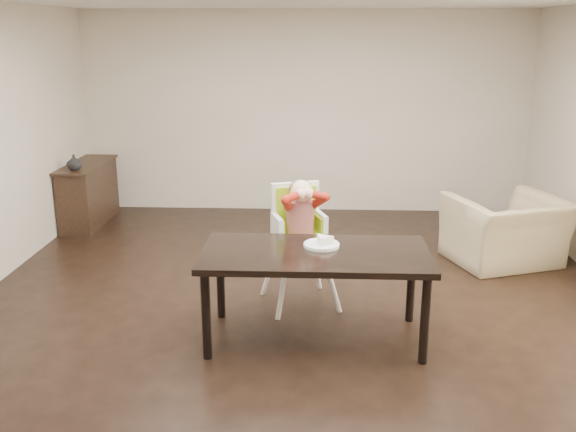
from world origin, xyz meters
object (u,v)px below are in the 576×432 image
at_px(dining_table, 315,261).
at_px(armchair, 507,220).
at_px(sideboard, 89,193).
at_px(high_chair, 300,217).

distance_m(dining_table, armchair, 2.76).
height_order(armchair, sideboard, armchair).
relative_size(high_chair, sideboard, 0.93).
xyz_separation_m(dining_table, armchair, (2.03, 1.86, -0.18)).
bearing_deg(dining_table, high_chair, 101.51).
xyz_separation_m(armchair, sideboard, (-4.98, 1.28, -0.09)).
distance_m(high_chair, armchair, 2.48).
height_order(high_chair, sideboard, high_chair).
distance_m(armchair, sideboard, 5.14).
relative_size(dining_table, sideboard, 1.43).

